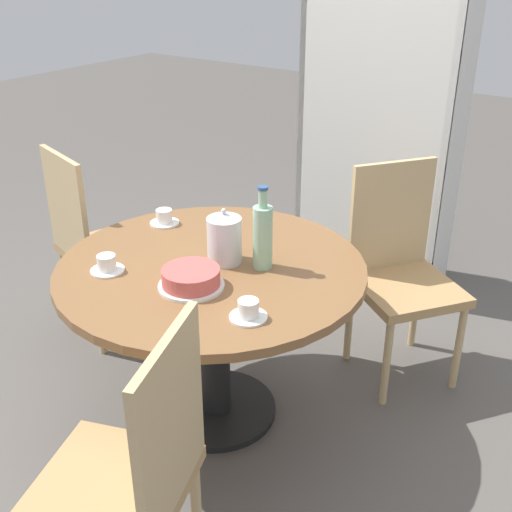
{
  "coord_description": "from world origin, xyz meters",
  "views": [
    {
      "loc": [
        1.4,
        -1.7,
        1.84
      ],
      "look_at": [
        0.0,
        0.3,
        0.63
      ],
      "focal_mm": 45.0,
      "sensor_mm": 36.0,
      "label": 1
    }
  ],
  "objects": [
    {
      "name": "chair_c",
      "position": [
        0.36,
        -0.82,
        0.51
      ],
      "size": [
        0.54,
        0.54,
        0.98
      ],
      "rotation": [
        0.0,
        0.0,
        5.05
      ],
      "color": "tan",
      "rests_on": "ground_plane"
    },
    {
      "name": "chair_b",
      "position": [
        -0.88,
        0.19,
        0.51
      ],
      "size": [
        0.52,
        0.52,
        0.98
      ],
      "rotation": [
        0.0,
        0.0,
        2.85
      ],
      "color": "tan",
      "rests_on": "ground_plane"
    },
    {
      "name": "cake_main",
      "position": [
        0.05,
        -0.18,
        0.75
      ],
      "size": [
        0.24,
        0.24,
        0.07
      ],
      "color": "white",
      "rests_on": "dining_table"
    },
    {
      "name": "bookshelf",
      "position": [
        -0.02,
        1.49,
        0.76
      ],
      "size": [
        0.87,
        0.28,
        1.65
      ],
      "rotation": [
        0.0,
        0.0,
        3.14
      ],
      "color": "silver",
      "rests_on": "ground_plane"
    },
    {
      "name": "cup_a",
      "position": [
        -0.41,
        0.19,
        0.74
      ],
      "size": [
        0.13,
        0.13,
        0.07
      ],
      "color": "white",
      "rests_on": "dining_table"
    },
    {
      "name": "cup_b",
      "position": [
        -0.29,
        -0.27,
        0.74
      ],
      "size": [
        0.13,
        0.13,
        0.07
      ],
      "color": "white",
      "rests_on": "dining_table"
    },
    {
      "name": "dining_table",
      "position": [
        0.0,
        0.0,
        0.57
      ],
      "size": [
        1.2,
        1.2,
        0.72
      ],
      "color": "black",
      "rests_on": "ground_plane"
    },
    {
      "name": "coffee_pot",
      "position": [
        0.03,
        0.05,
        0.82
      ],
      "size": [
        0.13,
        0.13,
        0.22
      ],
      "color": "silver",
      "rests_on": "dining_table"
    },
    {
      "name": "ground_plane",
      "position": [
        0.0,
        0.0,
        0.0
      ],
      "size": [
        14.0,
        14.0,
        0.0
      ],
      "primitive_type": "plane",
      "color": "#56514C"
    },
    {
      "name": "water_bottle",
      "position": [
        0.17,
        0.1,
        0.85
      ],
      "size": [
        0.08,
        0.08,
        0.33
      ],
      "color": "#99C6A3",
      "rests_on": "dining_table"
    },
    {
      "name": "cup_c",
      "position": [
        0.34,
        -0.23,
        0.74
      ],
      "size": [
        0.13,
        0.13,
        0.07
      ],
      "color": "white",
      "rests_on": "dining_table"
    },
    {
      "name": "chair_a",
      "position": [
        0.47,
        0.76,
        0.51
      ],
      "size": [
        0.59,
        0.59,
        0.98
      ],
      "rotation": [
        0.0,
        0.0,
        0.94
      ],
      "color": "tan",
      "rests_on": "ground_plane"
    }
  ]
}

